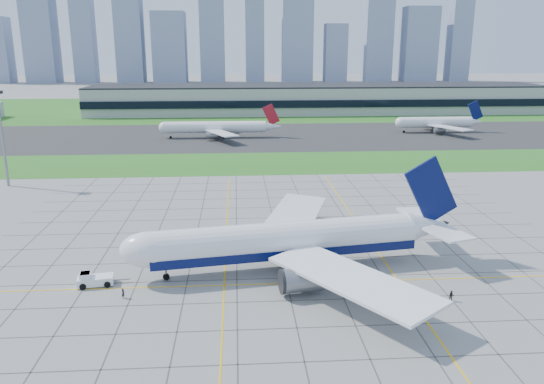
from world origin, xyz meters
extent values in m
plane|color=gray|center=(0.00, 0.00, 0.00)|extent=(1400.00, 1400.00, 0.00)
cube|color=#2E621C|center=(0.00, 90.00, 0.02)|extent=(700.00, 35.00, 0.04)
cube|color=#383838|center=(0.00, 145.00, 0.03)|extent=(700.00, 75.00, 0.04)
cube|color=#2E621C|center=(0.00, 255.00, 0.02)|extent=(700.00, 145.00, 0.04)
cube|color=#474744|center=(-48.00, 10.00, 0.01)|extent=(0.18, 130.00, 0.02)
cube|color=#474744|center=(-40.00, 10.00, 0.01)|extent=(0.18, 130.00, 0.02)
cube|color=#474744|center=(-32.00, 10.00, 0.01)|extent=(0.18, 130.00, 0.02)
cube|color=#474744|center=(-24.00, 10.00, 0.01)|extent=(0.18, 130.00, 0.02)
cube|color=#474744|center=(-16.00, 10.00, 0.01)|extent=(0.18, 130.00, 0.02)
cube|color=#474744|center=(-8.00, 10.00, 0.01)|extent=(0.18, 130.00, 0.02)
cube|color=#474744|center=(0.00, 10.00, 0.01)|extent=(0.18, 130.00, 0.02)
cube|color=#474744|center=(8.00, 10.00, 0.01)|extent=(0.18, 130.00, 0.02)
cube|color=#474744|center=(16.00, 10.00, 0.01)|extent=(0.18, 130.00, 0.02)
cube|color=#474744|center=(24.00, 10.00, 0.01)|extent=(0.18, 130.00, 0.02)
cube|color=#474744|center=(32.00, 10.00, 0.01)|extent=(0.18, 130.00, 0.02)
cube|color=#474744|center=(40.00, 10.00, 0.01)|extent=(0.18, 130.00, 0.02)
cube|color=#474744|center=(48.00, 10.00, 0.01)|extent=(0.18, 130.00, 0.02)
cube|color=#474744|center=(0.00, -24.00, 0.01)|extent=(110.00, 0.18, 0.02)
cube|color=#474744|center=(0.00, -16.00, 0.01)|extent=(110.00, 0.18, 0.02)
cube|color=#474744|center=(0.00, -8.00, 0.01)|extent=(110.00, 0.18, 0.02)
cube|color=#474744|center=(0.00, 0.00, 0.01)|extent=(110.00, 0.18, 0.02)
cube|color=#474744|center=(0.00, 8.00, 0.01)|extent=(110.00, 0.18, 0.02)
cube|color=#474744|center=(0.00, 16.00, 0.01)|extent=(110.00, 0.18, 0.02)
cube|color=#474744|center=(0.00, 24.00, 0.01)|extent=(110.00, 0.18, 0.02)
cube|color=#474744|center=(0.00, 32.00, 0.01)|extent=(110.00, 0.18, 0.02)
cube|color=#474744|center=(0.00, 40.00, 0.01)|extent=(110.00, 0.18, 0.02)
cube|color=#474744|center=(0.00, 48.00, 0.01)|extent=(110.00, 0.18, 0.02)
cube|color=#474744|center=(0.00, 56.00, 0.01)|extent=(110.00, 0.18, 0.02)
cube|color=#474744|center=(0.00, 64.00, 0.01)|extent=(110.00, 0.18, 0.02)
cube|color=yellow|center=(0.00, -2.00, 0.02)|extent=(120.00, 0.25, 0.03)
cube|color=yellow|center=(-10.00, 20.00, 0.02)|extent=(0.25, 100.00, 0.03)
cube|color=yellow|center=(18.00, 20.00, 0.02)|extent=(0.25, 100.00, 0.03)
cube|color=#B7B7B2|center=(40.00, 230.00, 7.50)|extent=(260.00, 42.00, 15.00)
cube|color=black|center=(40.00, 208.50, 7.00)|extent=(260.00, 1.00, 4.00)
cube|color=black|center=(40.00, 230.00, 15.40)|extent=(260.00, 42.00, 0.80)
cylinder|color=gray|center=(-70.00, 65.00, 12.50)|extent=(0.70, 0.70, 25.00)
cube|color=#808CA7|center=(-213.00, 520.00, 71.00)|extent=(31.00, 27.90, 142.00)
cube|color=#808CA7|center=(-168.00, 520.00, 47.50)|extent=(22.00, 19.80, 95.00)
cube|color=#808CA7|center=(-120.00, 520.00, 80.00)|extent=(28.00, 25.20, 160.00)
cube|color=#808CA7|center=(-78.00, 520.00, 37.00)|extent=(35.00, 31.50, 74.00)
cube|color=#808CA7|center=(-32.00, 520.00, 59.00)|extent=(26.00, 23.40, 118.00)
cube|color=#808CA7|center=(14.00, 520.00, 44.00)|extent=(20.00, 18.00, 88.00)
cube|color=#808CA7|center=(60.00, 520.00, 75.00)|extent=(33.00, 29.70, 150.00)
cube|color=#808CA7|center=(103.00, 520.00, 31.00)|extent=(24.00, 21.60, 62.00)
cube|color=#808CA7|center=(150.00, 520.00, 64.00)|extent=(29.00, 26.10, 128.00)
cube|color=#808CA7|center=(196.00, 520.00, 40.00)|extent=(36.00, 32.40, 80.00)
cube|color=#808CA7|center=(242.00, 520.00, 52.50)|extent=(22.00, 19.80, 105.00)
cylinder|color=white|center=(0.25, 3.77, 5.44)|extent=(45.05, 12.69, 5.83)
cube|color=#060F42|center=(0.25, 3.77, 3.59)|extent=(44.99, 12.30, 1.55)
ellipsoid|color=white|center=(-21.83, 0.31, 5.44)|extent=(10.12, 7.20, 5.83)
cube|color=black|center=(-23.94, -0.02, 5.93)|extent=(2.59, 3.40, 0.58)
cone|color=white|center=(25.68, 7.76, 5.73)|extent=(8.54, 6.68, 5.54)
cube|color=#060F42|center=(26.16, 7.84, 12.24)|extent=(10.54, 2.12, 12.40)
cube|color=white|center=(3.60, 20.03, 4.47)|extent=(16.36, 28.57, 0.94)
cube|color=white|center=(8.42, -10.68, 4.47)|extent=(22.75, 27.32, 0.94)
cylinder|color=slate|center=(-1.33, 13.85, 2.53)|extent=(6.81, 4.63, 3.69)
cylinder|color=slate|center=(1.83, -6.31, 2.53)|extent=(6.81, 4.63, 3.69)
cylinder|color=gray|center=(-19.43, 0.68, 1.26)|extent=(0.40, 0.40, 2.53)
cylinder|color=black|center=(-19.43, 0.68, 0.53)|extent=(1.13, 0.65, 1.07)
cylinder|color=black|center=(4.56, 7.59, 0.63)|extent=(1.43, 1.35, 1.26)
cylinder|color=black|center=(5.53, 1.45, 0.63)|extent=(1.43, 1.35, 1.26)
cube|color=white|center=(-30.32, -0.57, 0.82)|extent=(5.82, 3.38, 1.28)
cube|color=white|center=(-31.77, -0.80, 1.74)|extent=(1.94, 2.24, 1.01)
cube|color=black|center=(-31.77, -0.80, 1.92)|extent=(1.73, 2.03, 0.64)
cube|color=gray|center=(-26.44, 0.03, 0.55)|extent=(2.74, 0.59, 0.16)
cylinder|color=black|center=(-32.31, 0.32, 0.50)|extent=(1.06, 0.61, 1.01)
cylinder|color=black|center=(-31.94, -2.03, 0.50)|extent=(1.06, 0.61, 1.01)
cylinder|color=black|center=(-28.70, 0.88, 0.50)|extent=(1.06, 0.61, 1.01)
cylinder|color=black|center=(-28.33, -1.47, 0.50)|extent=(1.06, 0.61, 1.01)
imported|color=black|center=(-25.05, -5.45, 0.80)|extent=(0.57, 0.68, 1.60)
imported|color=black|center=(23.73, -9.79, 0.84)|extent=(0.96, 0.83, 1.68)
cylinder|color=white|center=(-16.41, 141.87, 4.50)|extent=(41.97, 4.80, 4.80)
cube|color=#A21221|center=(6.90, 141.87, 9.50)|extent=(7.46, 0.40, 9.15)
cube|color=white|center=(-13.50, 152.87, 3.70)|extent=(13.89, 20.66, 0.40)
cube|color=white|center=(-13.50, 130.87, 3.70)|extent=(13.89, 20.66, 0.40)
cylinder|color=black|center=(-12.92, 144.07, 0.50)|extent=(1.00, 1.00, 1.00)
cylinder|color=black|center=(-12.92, 139.67, 0.50)|extent=(1.00, 1.00, 1.00)
cylinder|color=white|center=(80.86, 150.24, 4.50)|extent=(31.80, 4.80, 4.80)
cube|color=#060E45|center=(98.53, 150.24, 9.50)|extent=(7.46, 0.40, 9.15)
cube|color=white|center=(83.07, 161.24, 3.70)|extent=(13.89, 20.66, 0.40)
cube|color=white|center=(83.07, 139.24, 3.70)|extent=(13.89, 20.66, 0.40)
cylinder|color=black|center=(83.51, 152.44, 0.50)|extent=(1.00, 1.00, 1.00)
cylinder|color=black|center=(83.51, 148.04, 0.50)|extent=(1.00, 1.00, 1.00)
camera|label=1|loc=(-7.65, -79.46, 36.34)|focal=35.00mm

